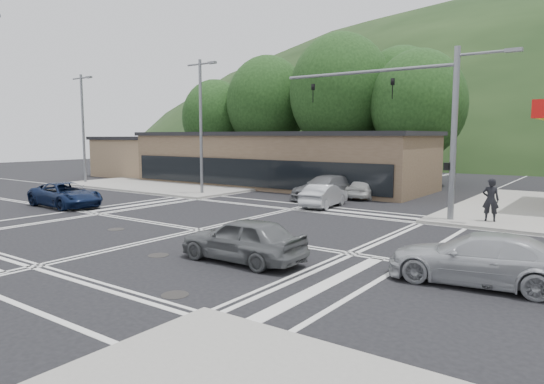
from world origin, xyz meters
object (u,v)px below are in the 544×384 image
Objects in this scene: car_queue_b at (366,188)px; pedestrian at (491,200)px; car_northbound at (326,188)px; car_blue_west at (66,195)px; car_silver_east at (479,259)px; car_grey_center at (243,239)px; car_queue_a at (324,196)px.

pedestrian is at bearing 144.24° from car_queue_b.
car_queue_b is 0.76× the size of car_northbound.
car_queue_b is at bearing -39.59° from car_blue_west.
car_blue_west is at bearing -100.33° from car_silver_east.
car_blue_west is 1.25× the size of car_queue_b.
car_grey_center is 6.99m from car_silver_east.
car_silver_east reaches higher than car_blue_west.
car_blue_west is 16.11m from car_grey_center.
car_grey_center is 1.08× the size of car_queue_a.
car_grey_center reaches higher than car_silver_east.
car_northbound is at bearing -40.08° from car_blue_west.
pedestrian is (20.74, 8.20, 0.44)m from car_blue_west.
car_queue_a is 3.21m from car_northbound.
car_grey_center is 0.88× the size of car_silver_east.
car_grey_center reaches higher than car_queue_b.
car_queue_b is (12.21, 13.50, -0.01)m from car_blue_west.
pedestrian is at bearing -7.01° from car_northbound.
car_silver_east is at bearing -36.92° from car_northbound.
car_silver_east is 18.16m from car_queue_b.
car_silver_east is at bearing 87.37° from pedestrian.
car_queue_b reaches higher than car_queue_a.
car_queue_a is 5.01m from car_queue_b.
car_grey_center is 1.07× the size of car_queue_b.
car_blue_west is at bearing 43.99° from car_queue_b.
car_queue_a is at bearing 82.91° from car_queue_b.
car_queue_b is at bearing -99.87° from car_queue_a.
pedestrian is (8.81, -0.30, 0.48)m from car_queue_a.
pedestrian reaches higher than car_northbound.
car_silver_east is 9.85m from pedestrian.
car_blue_west is at bearing 28.80° from car_queue_a.
car_queue_a is at bearing -14.69° from pedestrian.
car_queue_a is 0.76× the size of car_northbound.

